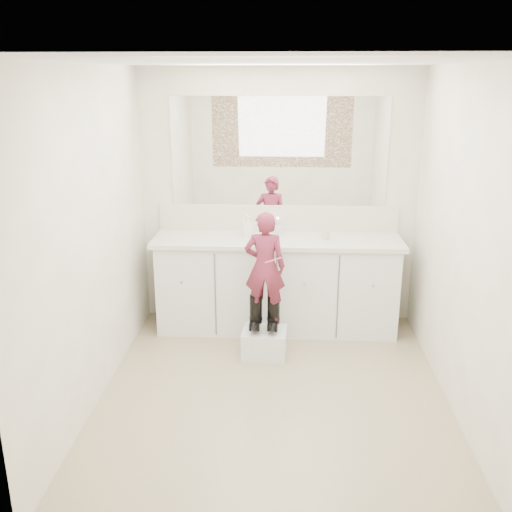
{
  "coord_description": "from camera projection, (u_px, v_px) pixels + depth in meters",
  "views": [
    {
      "loc": [
        0.07,
        -3.82,
        2.31
      ],
      "look_at": [
        -0.17,
        0.7,
        0.88
      ],
      "focal_mm": 40.0,
      "sensor_mm": 36.0,
      "label": 1
    }
  ],
  "objects": [
    {
      "name": "countertop",
      "position": [
        277.0,
        241.0,
        5.22
      ],
      "size": [
        2.28,
        0.58,
        0.04
      ],
      "primitive_type": "cube",
      "color": "beige",
      "rests_on": "vanity_cabinet"
    },
    {
      "name": "floor",
      "position": [
        273.0,
        394.0,
        4.33
      ],
      "size": [
        3.0,
        3.0,
        0.0
      ],
      "primitive_type": "plane",
      "color": "#7E6953",
      "rests_on": "ground"
    },
    {
      "name": "mirror",
      "position": [
        279.0,
        152.0,
        5.26
      ],
      "size": [
        2.0,
        0.02,
        1.0
      ],
      "primitive_type": "cube",
      "color": "white",
      "rests_on": "wall_back"
    },
    {
      "name": "wall_right",
      "position": [
        464.0,
        246.0,
        3.9
      ],
      "size": [
        0.0,
        3.0,
        3.0
      ],
      "primitive_type": "plane",
      "rotation": [
        1.57,
        0.0,
        -1.57
      ],
      "color": "beige",
      "rests_on": "floor"
    },
    {
      "name": "dot_panel",
      "position": [
        268.0,
        239.0,
        2.42
      ],
      "size": [
        2.0,
        0.01,
        1.2
      ],
      "primitive_type": "cube",
      "color": "#472819",
      "rests_on": "wall_front"
    },
    {
      "name": "toothbrush",
      "position": [
        273.0,
        260.0,
        4.61
      ],
      "size": [
        0.14,
        0.02,
        0.06
      ],
      "primitive_type": "cylinder",
      "rotation": [
        0.0,
        1.22,
        -0.05
      ],
      "color": "#DB5586",
      "rests_on": "toddler"
    },
    {
      "name": "boot_right",
      "position": [
        273.0,
        313.0,
        4.83
      ],
      "size": [
        0.12,
        0.21,
        0.31
      ],
      "primitive_type": null,
      "rotation": [
        0.0,
        0.0,
        -0.05
      ],
      "color": "black",
      "rests_on": "step_stool"
    },
    {
      "name": "toddler",
      "position": [
        265.0,
        267.0,
        4.71
      ],
      "size": [
        0.35,
        0.24,
        0.93
      ],
      "primitive_type": "imported",
      "rotation": [
        0.0,
        0.0,
        3.09
      ],
      "color": "#B0365A",
      "rests_on": "step_stool"
    },
    {
      "name": "boot_left",
      "position": [
        256.0,
        312.0,
        4.84
      ],
      "size": [
        0.12,
        0.21,
        0.31
      ],
      "primitive_type": null,
      "rotation": [
        0.0,
        0.0,
        -0.05
      ],
      "color": "black",
      "rests_on": "step_stool"
    },
    {
      "name": "faucet",
      "position": [
        278.0,
        229.0,
        5.36
      ],
      "size": [
        0.08,
        0.08,
        0.1
      ],
      "primitive_type": "cylinder",
      "color": "silver",
      "rests_on": "countertop"
    },
    {
      "name": "wall_back",
      "position": [
        278.0,
        199.0,
        5.4
      ],
      "size": [
        2.6,
        0.0,
        2.6
      ],
      "primitive_type": "plane",
      "rotation": [
        1.57,
        0.0,
        0.0
      ],
      "color": "beige",
      "rests_on": "floor"
    },
    {
      "name": "ceiling",
      "position": [
        277.0,
        61.0,
        3.61
      ],
      "size": [
        3.0,
        3.0,
        0.0
      ],
      "primitive_type": "plane",
      "rotation": [
        3.14,
        0.0,
        0.0
      ],
      "color": "white",
      "rests_on": "wall_back"
    },
    {
      "name": "wall_front",
      "position": [
        267.0,
        337.0,
        2.54
      ],
      "size": [
        2.6,
        0.0,
        2.6
      ],
      "primitive_type": "plane",
      "rotation": [
        -1.57,
        0.0,
        0.0
      ],
      "color": "beige",
      "rests_on": "floor"
    },
    {
      "name": "wall_left",
      "position": [
        92.0,
        240.0,
        4.04
      ],
      "size": [
        0.0,
        3.0,
        3.0
      ],
      "primitive_type": "plane",
      "rotation": [
        1.57,
        0.0,
        1.57
      ],
      "color": "beige",
      "rests_on": "floor"
    },
    {
      "name": "backsplash",
      "position": [
        278.0,
        218.0,
        5.44
      ],
      "size": [
        2.28,
        0.03,
        0.25
      ],
      "primitive_type": "cube",
      "color": "beige",
      "rests_on": "countertop"
    },
    {
      "name": "step_stool",
      "position": [
        264.0,
        343.0,
        4.9
      ],
      "size": [
        0.39,
        0.33,
        0.24
      ],
      "primitive_type": "cube",
      "rotation": [
        0.0,
        0.0,
        -0.05
      ],
      "color": "silver",
      "rests_on": "floor"
    },
    {
      "name": "vanity_cabinet",
      "position": [
        277.0,
        285.0,
        5.37
      ],
      "size": [
        2.2,
        0.55,
        0.85
      ],
      "primitive_type": "cube",
      "color": "silver",
      "rests_on": "floor"
    },
    {
      "name": "cup",
      "position": [
        326.0,
        235.0,
        5.18
      ],
      "size": [
        0.11,
        0.11,
        0.08
      ],
      "primitive_type": "imported",
      "rotation": [
        0.0,
        0.0,
        0.21
      ],
      "color": "beige",
      "rests_on": "countertop"
    },
    {
      "name": "soap_bottle",
      "position": [
        247.0,
        226.0,
        5.26
      ],
      "size": [
        0.12,
        0.12,
        0.2
      ],
      "primitive_type": "imported",
      "rotation": [
        0.0,
        0.0,
        0.33
      ],
      "color": "white",
      "rests_on": "countertop"
    }
  ]
}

